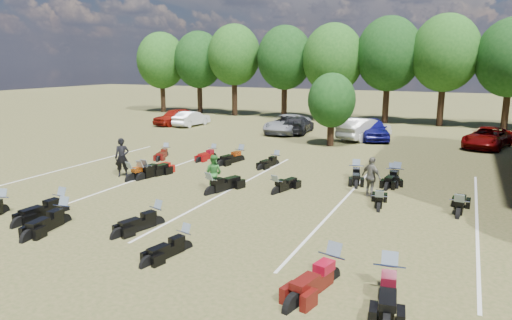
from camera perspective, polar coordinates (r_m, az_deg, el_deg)
The scene contains 35 objects.
ground at distance 16.84m, azimuth 1.32°, elevation -7.28°, with size 160.00×160.00×0.00m, color brown.
car_0 at distance 42.34m, azimuth -10.01°, elevation 5.36°, with size 1.78×4.42×1.51m, color maroon.
car_1 at distance 41.46m, azimuth -8.06°, elevation 5.16°, with size 1.40×4.03×1.33m, color silver.
car_2 at distance 36.89m, azimuth 3.93°, elevation 4.52°, with size 2.46×5.34×1.48m, color gray.
car_3 at distance 36.98m, azimuth 5.23°, elevation 4.42°, with size 1.90×4.67×1.35m, color black.
car_4 at distance 34.72m, azimuth 14.32°, elevation 3.80°, with size 1.89×4.70×1.60m, color #0D0D5B.
car_5 at distance 34.57m, azimuth 13.40°, elevation 3.80°, with size 1.69×4.84×1.60m, color #A5A6A1.
car_6 at distance 34.09m, azimuth 26.97°, elevation 2.51°, with size 2.28×4.94×1.37m, color #600505.
person_black at distance 23.58m, azimuth -16.39°, elevation 0.31°, with size 0.71×0.46×1.94m, color black.
person_green at distance 20.19m, azimuth -5.31°, elevation -1.62°, with size 0.80×0.62×1.64m, color #2B6D29.
person_grey at distance 19.76m, azimuth 14.22°, elevation -2.09°, with size 1.02×0.43×1.74m, color #5A584D.
motorcycle_0 at distance 19.88m, azimuth -29.11°, elevation -5.80°, with size 0.73×2.29×1.28m, color black, non-canonical shape.
motorcycle_1 at distance 18.99m, azimuth -23.19°, elevation -6.03°, with size 0.76×2.39×1.33m, color black, non-canonical shape.
motorcycle_2 at distance 17.73m, azimuth -22.89°, elevation -7.26°, with size 0.74×2.33×1.30m, color black, non-canonical shape.
motorcycle_3 at distance 16.58m, azimuth -12.29°, elevation -7.89°, with size 0.69×2.18×1.21m, color black, non-canonical shape.
motorcycle_4 at distance 14.35m, azimuth -8.91°, elevation -10.98°, with size 0.64×2.00×1.12m, color black, non-canonical shape.
motorcycle_5 at distance 12.27m, azimuth 16.15°, elevation -15.49°, with size 0.80×2.50×1.40m, color black, non-canonical shape.
motorcycle_6 at distance 12.52m, azimuth 9.35°, elevation -14.59°, with size 0.80×2.52×1.40m, color #4E0E0B, non-canonical shape.
motorcycle_7 at distance 23.12m, azimuth -13.53°, elevation -2.23°, with size 0.77×2.41×1.35m, color #9C110B, non-canonical shape.
motorcycle_8 at distance 22.83m, azimuth -15.30°, elevation -2.51°, with size 0.75×2.35×1.31m, color black, non-canonical shape.
motorcycle_9 at distance 22.90m, azimuth -14.05°, elevation -2.40°, with size 0.77×2.43×1.35m, color black, non-canonical shape.
motorcycle_10 at distance 19.92m, azimuth -5.65°, elevation -4.25°, with size 0.78×2.44×1.36m, color black, non-canonical shape.
motorcycle_11 at distance 19.91m, azimuth 2.52°, elevation -4.21°, with size 0.67×2.10×1.17m, color black, non-canonical shape.
motorcycle_12 at distance 18.34m, azimuth 15.05°, elevation -6.07°, with size 0.65×2.04×1.14m, color black, non-canonical shape.
motorcycle_13 at distance 18.56m, azimuth 23.91°, elevation -6.50°, with size 0.71×2.23×1.24m, color black, non-canonical shape.
motorcycle_14 at distance 28.32m, azimuth -11.18°, elevation 0.49°, with size 0.64×2.01×1.12m, color #4F0C0B, non-canonical shape.
motorcycle_15 at distance 27.50m, azimuth -5.38°, elevation 0.32°, with size 0.65×2.04×1.14m, color maroon, non-canonical shape.
motorcycle_16 at distance 25.46m, azimuth 2.49°, elevation -0.59°, with size 0.64×2.02×1.13m, color black, non-canonical shape.
motorcycle_17 at distance 26.47m, azimuth -1.98°, elevation -0.09°, with size 0.75×2.36×1.31m, color black, non-canonical shape.
motorcycle_18 at distance 23.01m, azimuth 12.36°, elevation -2.24°, with size 0.74×2.33×1.30m, color black, non-canonical shape.
motorcycle_19 at distance 22.93m, azimuth 17.07°, elevation -2.55°, with size 0.73×2.29×1.28m, color black, non-canonical shape.
motorcycle_20 at distance 23.21m, azimuth 16.60°, elevation -2.35°, with size 0.64×1.99×1.11m, color black, non-canonical shape.
tree_line at distance 44.19m, azimuth 15.71°, elevation 12.60°, with size 56.00×6.00×9.79m.
young_tree_midfield at distance 31.30m, azimuth 9.44°, elevation 7.37°, with size 3.20×3.20×4.70m.
parking_lines at distance 20.66m, azimuth -2.99°, elevation -3.59°, with size 20.10×14.00×0.01m.
Camera 1 is at (6.33, -14.57, 5.59)m, focal length 32.00 mm.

